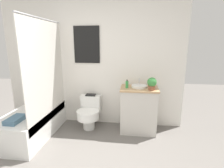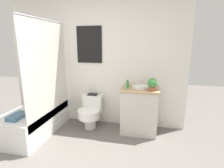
{
  "view_description": "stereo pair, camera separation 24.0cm",
  "coord_description": "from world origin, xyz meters",
  "px_view_note": "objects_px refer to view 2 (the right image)",
  "views": [
    {
      "loc": [
        0.84,
        -1.19,
        1.61
      ],
      "look_at": [
        0.46,
        1.67,
        0.93
      ],
      "focal_mm": 28.0,
      "sensor_mm": 36.0,
      "label": 1
    },
    {
      "loc": [
        1.08,
        -1.15,
        1.61
      ],
      "look_at": [
        0.46,
        1.67,
        0.93
      ],
      "focal_mm": 28.0,
      "sensor_mm": 36.0,
      "label": 2
    }
  ],
  "objects_px": {
    "toilet": "(90,111)",
    "soap_bottle": "(128,85)",
    "potted_plant": "(152,84)",
    "book_on_tank": "(92,94)",
    "sink": "(140,87)"
  },
  "relations": [
    {
      "from": "book_on_tank",
      "to": "toilet",
      "type": "bearing_deg",
      "value": -90.0
    },
    {
      "from": "toilet",
      "to": "potted_plant",
      "type": "xyz_separation_m",
      "value": [
        1.14,
        -0.11,
        0.63
      ]
    },
    {
      "from": "sink",
      "to": "book_on_tank",
      "type": "distance_m",
      "value": 0.97
    },
    {
      "from": "soap_bottle",
      "to": "book_on_tank",
      "type": "xyz_separation_m",
      "value": [
        -0.71,
        0.18,
        -0.27
      ]
    },
    {
      "from": "toilet",
      "to": "sink",
      "type": "xyz_separation_m",
      "value": [
        0.93,
        0.04,
        0.53
      ]
    },
    {
      "from": "soap_bottle",
      "to": "book_on_tank",
      "type": "bearing_deg",
      "value": 165.98
    },
    {
      "from": "potted_plant",
      "to": "book_on_tank",
      "type": "bearing_deg",
      "value": 167.56
    },
    {
      "from": "toilet",
      "to": "soap_bottle",
      "type": "xyz_separation_m",
      "value": [
        0.71,
        -0.03,
        0.58
      ]
    },
    {
      "from": "soap_bottle",
      "to": "book_on_tank",
      "type": "height_order",
      "value": "soap_bottle"
    },
    {
      "from": "sink",
      "to": "soap_bottle",
      "type": "bearing_deg",
      "value": -162.35
    },
    {
      "from": "sink",
      "to": "potted_plant",
      "type": "bearing_deg",
      "value": -34.76
    },
    {
      "from": "toilet",
      "to": "book_on_tank",
      "type": "xyz_separation_m",
      "value": [
        0.0,
        0.14,
        0.3
      ]
    },
    {
      "from": "toilet",
      "to": "book_on_tank",
      "type": "bearing_deg",
      "value": 90.0
    },
    {
      "from": "sink",
      "to": "soap_bottle",
      "type": "distance_m",
      "value": 0.23
    },
    {
      "from": "toilet",
      "to": "potted_plant",
      "type": "distance_m",
      "value": 1.3
    }
  ]
}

